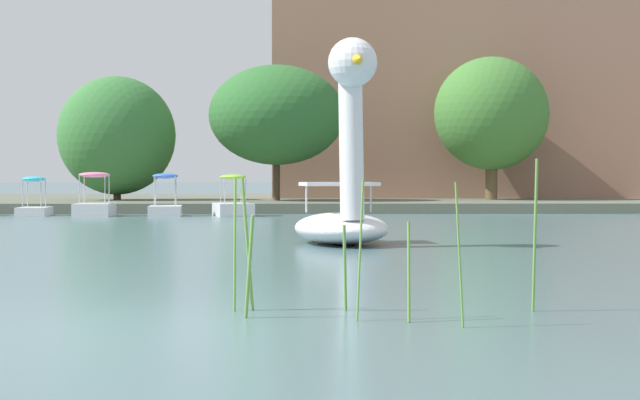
{
  "coord_description": "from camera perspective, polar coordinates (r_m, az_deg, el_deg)",
  "views": [
    {
      "loc": [
        1.41,
        -9.0,
        1.38
      ],
      "look_at": [
        1.81,
        14.79,
        0.86
      ],
      "focal_mm": 55.22,
      "sensor_mm": 36.0,
      "label": 1
    }
  ],
  "objects": [
    {
      "name": "pedal_boat_pink",
      "position": [
        36.84,
        -12.93,
        -0.19
      ],
      "size": [
        1.4,
        2.21,
        1.61
      ],
      "color": "white",
      "rests_on": "ground_plane"
    },
    {
      "name": "tree_willow_overhanging",
      "position": [
        45.46,
        -11.69,
        3.68
      ],
      "size": [
        6.47,
        6.0,
        5.6
      ],
      "color": "#423323",
      "rests_on": "shore_bank_far"
    },
    {
      "name": "reed_clump_foreground",
      "position": [
        9.93,
        1.48,
        -3.06
      ],
      "size": [
        3.15,
        1.28,
        1.58
      ],
      "color": "#669942",
      "rests_on": "ground_plane"
    },
    {
      "name": "swan_boat",
      "position": [
        20.37,
        1.42,
        0.69
      ],
      "size": [
        2.4,
        3.75,
        4.17
      ],
      "color": "white",
      "rests_on": "ground_plane"
    },
    {
      "name": "pedal_boat_blue",
      "position": [
        36.42,
        -8.95,
        -0.28
      ],
      "size": [
        1.37,
        2.24,
        1.57
      ],
      "color": "white",
      "rests_on": "ground_plane"
    },
    {
      "name": "tree_broadleaf_left",
      "position": [
        45.94,
        9.91,
        4.95
      ],
      "size": [
        7.3,
        7.18,
        6.55
      ],
      "color": "brown",
      "rests_on": "shore_bank_far"
    },
    {
      "name": "ground_plane",
      "position": [
        9.21,
        -9.84,
        -7.37
      ],
      "size": [
        696.33,
        696.33,
        0.0
      ],
      "primitive_type": "plane",
      "color": "slate"
    },
    {
      "name": "tree_broadleaf_right",
      "position": [
        43.48,
        -2.53,
        4.94
      ],
      "size": [
        7.33,
        7.24,
        5.97
      ],
      "color": "#423323",
      "rests_on": "shore_bank_far"
    },
    {
      "name": "pedal_boat_lime",
      "position": [
        36.19,
        -5.06,
        -0.25
      ],
      "size": [
        1.71,
        2.38,
        1.53
      ],
      "color": "white",
      "rests_on": "ground_plane"
    },
    {
      "name": "apartment_block",
      "position": [
        54.55,
        8.29,
        6.12
      ],
      "size": [
        20.52,
        13.01,
        11.22
      ],
      "primitive_type": "cube",
      "rotation": [
        0.0,
        0.0,
        -0.05
      ],
      "color": "#996B56",
      "rests_on": "shore_bank_far"
    },
    {
      "name": "shore_bank_far",
      "position": [
        49.98,
        -2.57,
        -0.09
      ],
      "size": [
        147.09,
        23.92,
        0.4
      ],
      "primitive_type": "cube",
      "color": "#5B6051",
      "rests_on": "ground_plane"
    },
    {
      "name": "pedal_boat_cyan",
      "position": [
        37.81,
        -16.23,
        -0.23
      ],
      "size": [
        1.17,
        1.79,
        1.46
      ],
      "color": "white",
      "rests_on": "ground_plane"
    }
  ]
}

